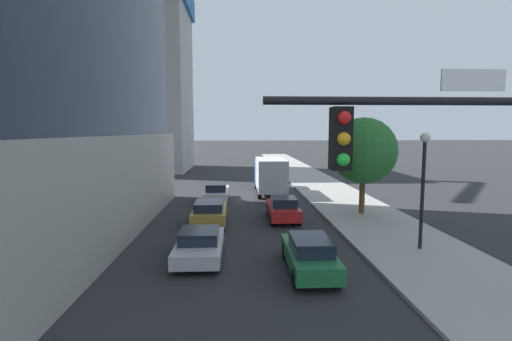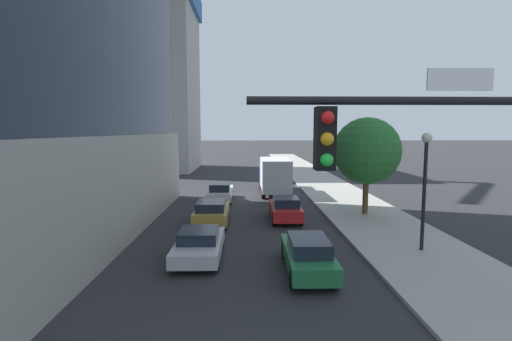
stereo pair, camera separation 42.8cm
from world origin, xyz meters
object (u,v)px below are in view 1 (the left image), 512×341
car_silver (200,244)px  car_gold (210,212)px  car_green (310,254)px  car_white (217,192)px  street_lamp (424,172)px  traffic_light_pole (473,187)px  box_truck (270,174)px  car_red (283,209)px  construction_building (134,70)px  street_tree (363,151)px

car_silver → car_gold: bearing=90.0°
car_green → car_silver: 4.77m
car_white → car_green: car_white is taller
street_lamp → car_gold: bearing=152.0°
traffic_light_pole → street_lamp: (4.26, 9.94, -0.89)m
traffic_light_pole → box_truck: bearing=92.8°
car_silver → car_white: bearing=90.0°
car_red → car_silver: 8.09m
construction_building → street_tree: size_ratio=5.20×
traffic_light_pole → car_white: (-5.72, 22.48, -3.81)m
car_white → box_truck: 5.59m
street_lamp → street_tree: (-0.23, 7.35, 0.56)m
traffic_light_pole → car_silver: bearing=121.1°
street_lamp → car_white: (-9.98, 12.54, -2.92)m
street_tree → construction_building: bearing=127.3°
car_white → car_silver: 12.99m
traffic_light_pole → car_white: size_ratio=1.36×
box_truck → car_white: bearing=-143.8°
street_lamp → car_red: street_lamp is taller
street_tree → car_red: 6.44m
construction_building → car_red: 37.01m
car_green → street_lamp: bearing=21.6°
construction_building → car_silver: 41.17m
street_lamp → car_green: bearing=-158.4°
traffic_light_pole → street_tree: size_ratio=1.03×
box_truck → car_silver: bearing=-105.3°
box_truck → street_tree: bearing=-57.9°
car_white → car_gold: car_white is taller
traffic_light_pole → car_white: traffic_light_pole is taller
traffic_light_pole → car_white: bearing=104.3°
car_green → car_gold: (-4.44, 7.50, 0.02)m
construction_building → car_silver: bearing=-71.3°
construction_building → car_gold: 36.06m
traffic_light_pole → car_red: 16.75m
box_truck → traffic_light_pole: bearing=-87.2°
car_white → box_truck: size_ratio=0.62×
construction_building → traffic_light_pole: 50.74m
traffic_light_pole → car_gold: size_ratio=1.56×
car_silver → car_gold: size_ratio=1.05×
construction_building → car_gold: (12.50, -31.20, -13.06)m
construction_building → car_white: construction_building is taller
car_silver → traffic_light_pole: bearing=-58.9°
car_gold → box_truck: size_ratio=0.54×
car_red → car_gold: car_red is taller
car_red → car_white: car_white is taller
car_silver → box_truck: bearing=74.7°
street_lamp → car_silver: 10.43m
car_green → traffic_light_pole: bearing=-80.7°
car_red → car_white: 7.65m
car_silver → car_green: bearing=-21.5°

